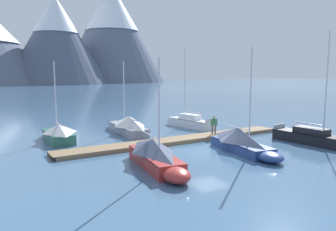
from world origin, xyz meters
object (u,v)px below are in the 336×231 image
at_px(sailboat_second_berth, 156,155).
at_px(person_on_dock, 214,124).
at_px(sailboat_nearest_berth, 58,133).
at_px(sailboat_outer_slip, 316,138).
at_px(sailboat_mid_dock_starboard, 242,141).
at_px(sailboat_mid_dock_port, 127,125).
at_px(sailboat_far_berth, 188,122).

relative_size(sailboat_second_berth, person_on_dock, 4.23).
xyz_separation_m(sailboat_nearest_berth, sailboat_outer_slip, (17.90, -11.74, -0.16)).
bearing_deg(sailboat_outer_slip, sailboat_mid_dock_starboard, 170.75).
bearing_deg(sailboat_mid_dock_port, sailboat_far_berth, 0.42).
bearing_deg(sailboat_second_berth, sailboat_mid_dock_starboard, 3.24).
distance_m(sailboat_mid_dock_port, person_on_dock, 8.39).
bearing_deg(sailboat_mid_dock_port, person_on_dock, -44.59).
height_order(sailboat_outer_slip, person_on_dock, sailboat_outer_slip).
height_order(sailboat_mid_dock_starboard, person_on_dock, sailboat_mid_dock_starboard).
relative_size(sailboat_mid_dock_port, sailboat_mid_dock_starboard, 1.03).
height_order(sailboat_mid_dock_port, person_on_dock, sailboat_mid_dock_port).
height_order(sailboat_mid_dock_port, sailboat_far_berth, sailboat_far_berth).
bearing_deg(person_on_dock, sailboat_outer_slip, -49.95).
xyz_separation_m(sailboat_second_berth, sailboat_mid_dock_port, (2.83, 11.59, 0.02)).
relative_size(sailboat_second_berth, sailboat_mid_dock_port, 0.92).
bearing_deg(sailboat_second_berth, sailboat_outer_slip, -2.84).
bearing_deg(sailboat_far_berth, sailboat_mid_dock_starboard, -102.98).
bearing_deg(person_on_dock, sailboat_mid_dock_starboard, -105.65).
relative_size(sailboat_second_berth, sailboat_mid_dock_starboard, 0.95).
bearing_deg(sailboat_mid_dock_port, sailboat_nearest_berth, -175.21).
xyz_separation_m(sailboat_mid_dock_starboard, person_on_dock, (1.48, 5.29, 0.47)).
distance_m(sailboat_mid_dock_port, sailboat_outer_slip, 16.74).
xyz_separation_m(sailboat_nearest_berth, sailboat_mid_dock_port, (6.55, 0.55, 0.08)).
xyz_separation_m(sailboat_nearest_berth, sailboat_second_berth, (3.72, -11.04, 0.06)).
bearing_deg(sailboat_nearest_berth, sailboat_second_berth, -71.39).
distance_m(sailboat_nearest_berth, sailboat_mid_dock_port, 6.57).
height_order(sailboat_far_berth, sailboat_outer_slip, sailboat_outer_slip).
relative_size(sailboat_mid_dock_starboard, sailboat_far_berth, 0.88).
xyz_separation_m(sailboat_second_berth, sailboat_mid_dock_starboard, (7.31, 0.41, 0.02)).
height_order(sailboat_nearest_berth, person_on_dock, sailboat_nearest_berth).
distance_m(sailboat_second_berth, sailboat_outer_slip, 14.20).
bearing_deg(sailboat_mid_dock_port, sailboat_second_berth, -103.72).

